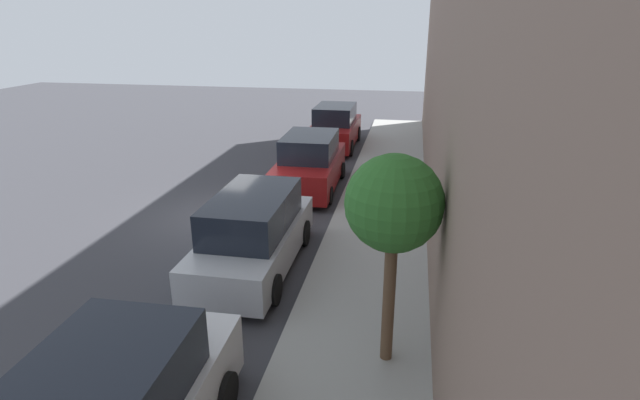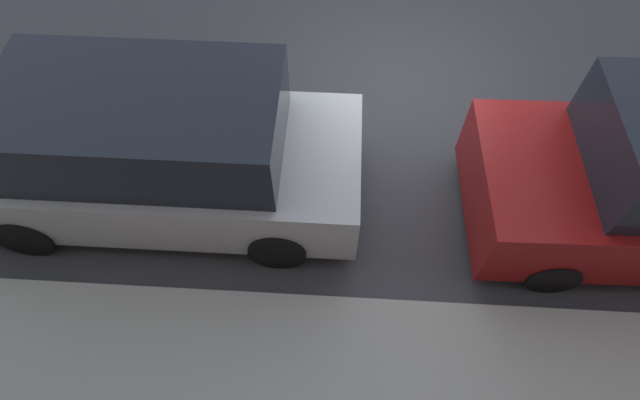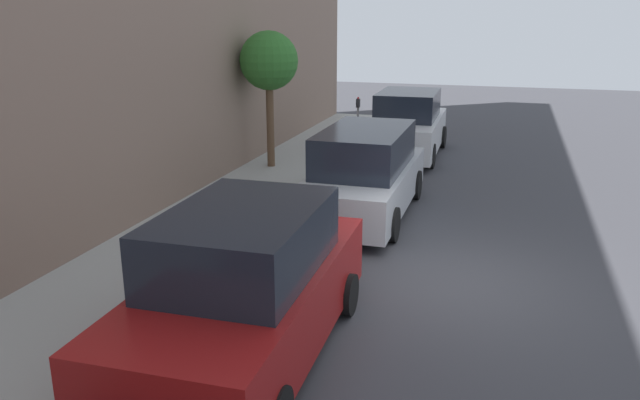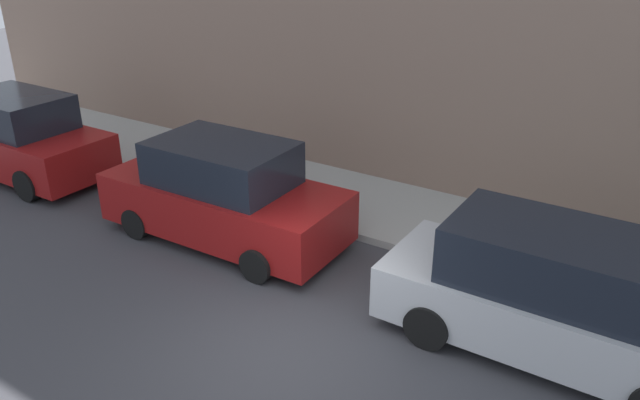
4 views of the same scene
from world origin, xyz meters
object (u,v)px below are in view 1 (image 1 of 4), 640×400
(parked_suv_third, at_px, (310,164))
(street_tree, at_px, (394,206))
(parked_minivan_second, at_px, (254,233))
(parked_suv_fourth, at_px, (335,128))

(parked_suv_third, distance_m, street_tree, 10.06)
(parked_minivan_second, xyz_separation_m, parked_suv_fourth, (0.02, 12.55, 0.01))
(parked_minivan_second, distance_m, street_tree, 5.02)
(parked_minivan_second, height_order, parked_suv_fourth, parked_suv_fourth)
(parked_suv_fourth, xyz_separation_m, street_tree, (3.36, -15.63, 2.07))
(parked_minivan_second, distance_m, parked_suv_fourth, 12.55)
(parked_suv_third, relative_size, street_tree, 1.32)
(parked_suv_third, distance_m, parked_suv_fourth, 6.34)
(parked_minivan_second, relative_size, parked_suv_fourth, 1.02)
(parked_suv_fourth, bearing_deg, parked_minivan_second, -90.07)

